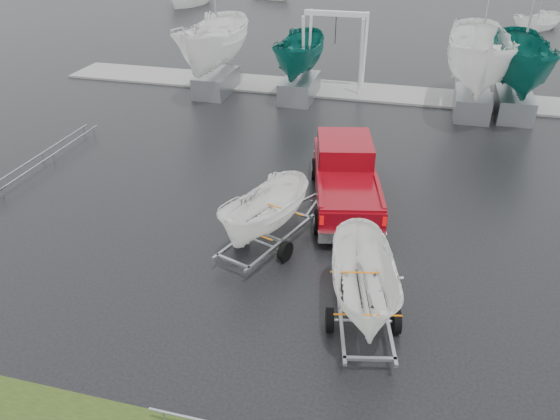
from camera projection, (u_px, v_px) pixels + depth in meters
The scene contains 13 objects.
ground_plane at pixel (258, 202), 18.87m from camera, with size 120.00×120.00×0.00m, color black.
dock at pixel (327, 89), 29.74m from camera, with size 30.00×3.00×0.12m, color gray.
pickup_truck at pixel (345, 173), 18.54m from camera, with size 3.23×6.16×1.95m.
trailer_hitched at pixel (369, 239), 12.22m from camera, with size 1.95×3.77×4.61m.
trailer_parked at pixel (265, 178), 15.21m from camera, with size 2.30×3.79×4.34m.
boat_hoist at pixel (335, 40), 28.35m from camera, with size 3.30×2.18×4.12m.
keelboat_0 at pixel (212, 7), 27.13m from camera, with size 2.75×3.20×10.93m.
keelboat_1 at pixel (301, 32), 26.81m from camera, with size 2.15×3.20×6.82m.
keelboat_2 at pixel (488, 13), 24.11m from camera, with size 2.96×3.20×11.14m.
keelboat_3 at pixel (531, 25), 24.19m from camera, with size 2.64×3.20×10.81m.
mast_rack_0 at pixel (47, 154), 21.51m from camera, with size 0.56×6.50×0.06m.
moored_boat_0 at pixel (192, 5), 52.84m from camera, with size 3.02×3.08×11.50m.
moored_boat_2 at pixel (535, 29), 43.24m from camera, with size 2.91×2.91×10.70m.
Camera 1 is at (4.90, -15.76, 9.19)m, focal length 35.00 mm.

